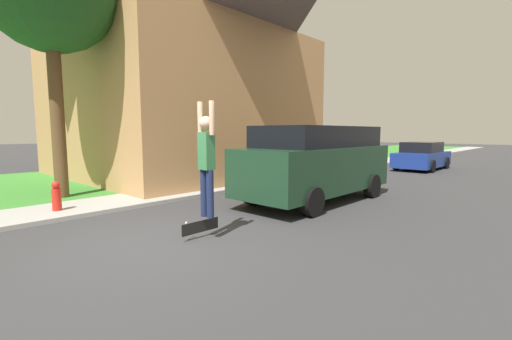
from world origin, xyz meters
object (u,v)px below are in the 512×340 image
Objects in this scene: skateboarder at (206,158)px; fire_hydrant at (56,196)px; car_down_street at (422,156)px; skateboard at (200,226)px; suv_parked at (317,161)px.

fire_hydrant is (-4.00, -1.24, -1.04)m from skateboarder.
car_down_street is 4.95× the size of skateboard.
suv_parked reaches higher than skateboard.
skateboarder is at bearing 15.55° from skateboard.
fire_hydrant is (-3.03, -16.12, -0.24)m from car_down_street.
suv_parked is 6.16× the size of skateboard.
skateboarder reaches higher than skateboard.
suv_parked is 6.58m from fire_hydrant.
skateboarder is 1.27m from skateboard.
skateboarder is 2.97× the size of fire_hydrant.
skateboarder reaches higher than fire_hydrant.
car_down_street is at bearing 93.11° from skateboard.
skateboarder is 2.50× the size of skateboard.
skateboarder is 4.32m from fire_hydrant.
fire_hydrant is (-3.54, -5.51, -0.68)m from suv_parked.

